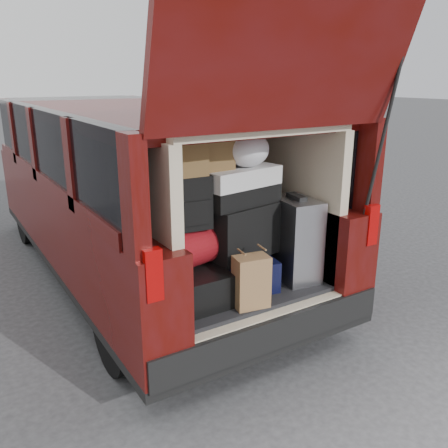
# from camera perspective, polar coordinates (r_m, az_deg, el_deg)

# --- Properties ---
(ground) EXTENTS (80.00, 80.00, 0.00)m
(ground) POSITION_cam_1_polar(r_m,az_deg,el_deg) (3.73, 2.64, -16.04)
(ground) COLOR #343336
(ground) RESTS_ON ground
(minivan) EXTENTS (1.90, 5.35, 2.77)m
(minivan) POSITION_cam_1_polar(r_m,az_deg,el_deg) (4.89, -9.66, 3.60)
(minivan) COLOR black
(minivan) RESTS_ON ground
(load_floor) EXTENTS (1.24, 1.05, 0.55)m
(load_floor) POSITION_cam_1_polar(r_m,az_deg,el_deg) (3.79, 0.30, -10.63)
(load_floor) COLOR black
(load_floor) RESTS_ON ground
(black_hardshell) EXTENTS (0.43, 0.59, 0.24)m
(black_hardshell) POSITION_cam_1_polar(r_m,az_deg,el_deg) (3.34, -4.32, -7.16)
(black_hardshell) COLOR black
(black_hardshell) RESTS_ON load_floor
(navy_hardshell) EXTENTS (0.52, 0.60, 0.23)m
(navy_hardshell) POSITION_cam_1_polar(r_m,az_deg,el_deg) (3.57, 1.79, -5.50)
(navy_hardshell) COLOR black
(navy_hardshell) RESTS_ON load_floor
(silver_roller) EXTENTS (0.32, 0.46, 0.63)m
(silver_roller) POSITION_cam_1_polar(r_m,az_deg,el_deg) (3.66, 8.50, -1.78)
(silver_roller) COLOR silver
(silver_roller) RESTS_ON load_floor
(kraft_bag) EXTENTS (0.26, 0.19, 0.36)m
(kraft_bag) POSITION_cam_1_polar(r_m,az_deg,el_deg) (3.22, 3.29, -6.94)
(kraft_bag) COLOR #8E6340
(kraft_bag) RESTS_ON load_floor
(red_duffel) EXTENTS (0.48, 0.36, 0.28)m
(red_duffel) POSITION_cam_1_polar(r_m,az_deg,el_deg) (3.28, -4.01, -2.73)
(red_duffel) COLOR maroon
(red_duffel) RESTS_ON black_hardshell
(black_soft_case) EXTENTS (0.59, 0.42, 0.39)m
(black_soft_case) POSITION_cam_1_polar(r_m,az_deg,el_deg) (3.47, 1.91, -0.68)
(black_soft_case) COLOR black
(black_soft_case) RESTS_ON navy_hardshell
(backpack) EXTENTS (0.27, 0.18, 0.36)m
(backpack) POSITION_cam_1_polar(r_m,az_deg,el_deg) (3.16, -3.98, 2.61)
(backpack) COLOR black
(backpack) RESTS_ON red_duffel
(twotone_duffel) EXTENTS (0.63, 0.40, 0.27)m
(twotone_duffel) POSITION_cam_1_polar(r_m,az_deg,el_deg) (3.39, 1.69, 4.64)
(twotone_duffel) COLOR silver
(twotone_duffel) RESTS_ON black_soft_case
(grocery_sack_lower) EXTENTS (0.25, 0.21, 0.22)m
(grocery_sack_lower) POSITION_cam_1_polar(r_m,az_deg,el_deg) (3.11, -4.65, 7.87)
(grocery_sack_lower) COLOR brown
(grocery_sack_lower) RESTS_ON backpack
(grocery_sack_upper) EXTENTS (0.26, 0.21, 0.24)m
(grocery_sack_upper) POSITION_cam_1_polar(r_m,az_deg,el_deg) (3.27, -1.37, 8.69)
(grocery_sack_upper) COLOR brown
(grocery_sack_upper) RESTS_ON twotone_duffel
(plastic_bag_center) EXTENTS (0.35, 0.33, 0.25)m
(plastic_bag_center) POSITION_cam_1_polar(r_m,az_deg,el_deg) (3.36, 2.81, 8.98)
(plastic_bag_center) COLOR white
(plastic_bag_center) RESTS_ON twotone_duffel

